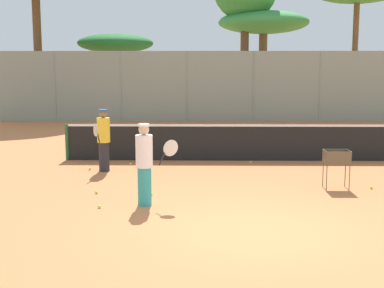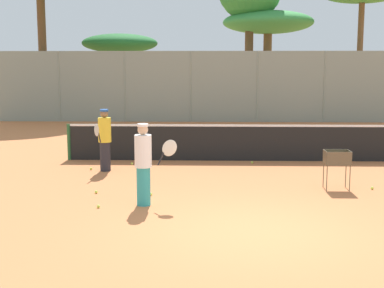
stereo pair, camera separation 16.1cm
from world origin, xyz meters
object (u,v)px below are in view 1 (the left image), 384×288
(tennis_net, at_px, (233,142))
(player_red_cap, at_px, (104,139))
(ball_cart, at_px, (337,160))
(player_white_outfit, at_px, (145,163))
(parked_car, at_px, (247,103))

(tennis_net, xyz_separation_m, player_red_cap, (-3.50, -1.63, 0.30))
(ball_cart, bearing_deg, player_red_cap, 161.10)
(player_white_outfit, bearing_deg, parked_car, 74.94)
(player_white_outfit, bearing_deg, player_red_cap, 108.45)
(parked_car, bearing_deg, player_white_outfit, -100.73)
(player_white_outfit, relative_size, parked_car, 0.39)
(player_red_cap, xyz_separation_m, parked_car, (5.12, 15.92, -0.19))
(player_white_outfit, relative_size, ball_cart, 1.86)
(player_white_outfit, xyz_separation_m, ball_cart, (4.19, 1.52, -0.20))
(tennis_net, bearing_deg, parked_car, 83.52)
(tennis_net, distance_m, ball_cart, 4.16)
(player_red_cap, bearing_deg, ball_cart, 82.40)
(player_red_cap, bearing_deg, parked_car, 173.48)
(ball_cart, distance_m, parked_car, 17.86)
(player_red_cap, bearing_deg, player_white_outfit, 34.08)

